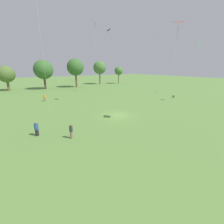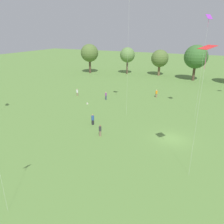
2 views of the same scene
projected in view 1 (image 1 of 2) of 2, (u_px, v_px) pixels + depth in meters
The scene contains 14 objects.
ground_plane at pixel (117, 116), 25.30m from camera, with size 240.00×240.00×0.00m, color #5B843D.
tree_2 at pixel (6, 74), 50.58m from camera, with size 5.60×5.60×8.42m.
tree_3 at pixel (43, 70), 54.12m from camera, with size 6.80×6.80×10.41m.
tree_4 at pixel (75, 67), 59.22m from camera, with size 6.56×6.56×11.15m.
tree_5 at pixel (100, 68), 70.68m from camera, with size 6.05×6.05×10.73m.
tree_6 at pixel (119, 71), 73.30m from camera, with size 4.09×4.09×8.24m.
person_1 at pixel (44, 98), 35.64m from camera, with size 0.60×0.60×1.75m.
person_2 at pixel (36, 129), 17.64m from camera, with size 0.65×0.65×1.76m.
person_3 at pixel (71, 131), 16.96m from camera, with size 0.53×0.53×1.72m.
kite_0 at pixel (178, 26), 17.83m from camera, with size 1.65×1.65×13.15m.
kite_3 at pixel (109, 33), 43.27m from camera, with size 1.45×1.47×18.43m.
kite_5 at pixel (198, 48), 41.92m from camera, with size 1.06×1.05×13.96m.
kite_8 at pixel (95, 28), 29.79m from camera, with size 1.12×1.14×16.55m.
dog_0 at pixel (173, 96), 39.95m from camera, with size 0.75×0.39×0.63m.
Camera 1 is at (-14.88, -18.94, 7.82)m, focal length 24.00 mm.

